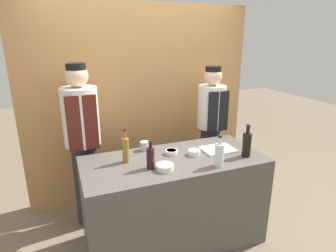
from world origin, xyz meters
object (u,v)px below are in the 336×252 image
sauce_bowl_purple (194,152)px  bottle_clear (219,154)px  bottle_soy (247,144)px  chef_right (211,128)px  cup_steel (145,146)px  chef_left (83,141)px  bottle_vinegar (126,149)px  cutting_board (218,149)px  bottle_wine (151,158)px  sauce_bowl_red (171,152)px  sauce_bowl_yellow (165,167)px

sauce_bowl_purple → bottle_clear: 0.32m
bottle_soy → chef_right: bearing=83.5°
cup_steel → chef_left: bearing=148.9°
sauce_bowl_purple → bottle_vinegar: (-0.66, 0.09, 0.10)m
cutting_board → bottle_soy: (0.17, -0.22, 0.11)m
sauce_bowl_purple → bottle_wine: bearing=-166.1°
sauce_bowl_red → cup_steel: (-0.22, 0.19, 0.02)m
chef_left → chef_right: (1.54, 0.00, -0.04)m
bottle_clear → chef_left: (-1.08, 0.94, -0.06)m
bottle_wine → cup_steel: size_ratio=2.83×
cutting_board → bottle_wine: bottle_wine is taller
cup_steel → chef_left: size_ratio=0.05×
cutting_board → bottle_wine: (-0.77, -0.14, 0.09)m
sauce_bowl_purple → cutting_board: (0.28, 0.02, -0.02)m
cutting_board → cup_steel: cup_steel is taller
bottle_soy → chef_right: size_ratio=0.19×
sauce_bowl_red → bottle_vinegar: bottle_vinegar is taller
bottle_vinegar → cup_steel: size_ratio=3.50×
bottle_clear → chef_left: chef_left is taller
bottle_vinegar → chef_right: size_ratio=0.19×
cup_steel → sauce_bowl_red: bearing=-41.9°
sauce_bowl_red → chef_left: size_ratio=0.07×
sauce_bowl_yellow → bottle_clear: bottle_clear is taller
bottle_soy → bottle_wine: size_ratio=1.23×
sauce_bowl_yellow → cup_steel: 0.49m
sauce_bowl_purple → cup_steel: (-0.42, 0.30, 0.02)m
bottle_soy → bottle_vinegar: size_ratio=0.99×
cup_steel → cutting_board: bearing=-22.0°
sauce_bowl_yellow → bottle_wine: 0.15m
cutting_board → bottle_vinegar: bearing=175.8°
bottle_vinegar → chef_right: bearing=24.7°
bottle_soy → bottle_clear: bottle_soy is taller
bottle_clear → bottle_wine: bearing=163.0°
bottle_vinegar → cup_steel: (0.24, 0.21, -0.08)m
chef_left → sauce_bowl_red: bearing=-34.3°
sauce_bowl_yellow → bottle_clear: size_ratio=0.53×
cup_steel → chef_right: bearing=19.6°
sauce_bowl_purple → bottle_vinegar: bottle_vinegar is taller
sauce_bowl_red → chef_right: 0.92m
bottle_vinegar → chef_left: bearing=120.5°
chef_right → bottle_soy: bearing=-96.5°
sauce_bowl_purple → sauce_bowl_red: bearing=152.2°
sauce_bowl_purple → cutting_board: bearing=3.4°
bottle_clear → chef_right: chef_right is taller
bottle_vinegar → cup_steel: bottle_vinegar is taller
cutting_board → bottle_clear: size_ratio=1.11×
cutting_board → bottle_soy: 0.30m
sauce_bowl_red → bottle_soy: 0.73m
cutting_board → bottle_clear: (-0.19, -0.31, 0.10)m
chef_left → chef_right: 1.54m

